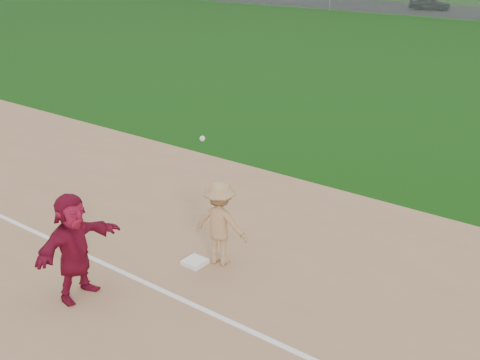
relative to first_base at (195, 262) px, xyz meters
The scene contains 6 objects.
ground 0.24m from the first_base, 74.48° to the right, with size 160.00×160.00×0.00m, color #113F0C.
foul_line 1.02m from the first_base, 86.56° to the right, with size 60.00×0.10×0.01m, color white.
first_base is the anchor object (origin of this frame).
base_runner 2.31m from the first_base, 113.21° to the right, with size 1.71×0.54×1.84m, color maroon.
car_left 47.19m from the first_base, 106.31° to the left, with size 1.39×3.46×1.18m, color black.
first_base_play 0.89m from the first_base, 46.83° to the left, with size 1.13×0.80×2.43m.
Camera 1 is at (6.52, -6.95, 5.55)m, focal length 45.00 mm.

